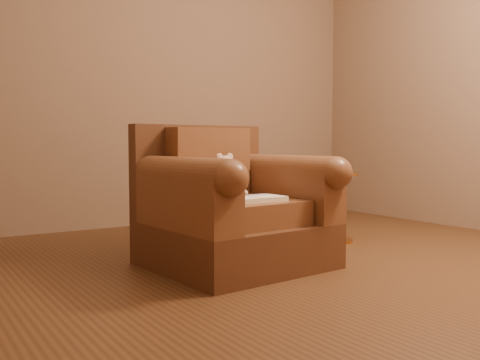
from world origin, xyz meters
TOP-DOWN VIEW (x-y plane):
  - floor at (0.00, 0.00)m, footprint 4.00×4.00m
  - armchair at (-0.35, 0.30)m, footprint 0.98×0.94m
  - teddy_bear at (-0.33, 0.37)m, footprint 0.19×0.22m
  - guidebook at (-0.36, 0.09)m, footprint 0.35×0.22m
  - side_table at (0.65, 0.52)m, footprint 0.35×0.35m

SIDE VIEW (x-z plane):
  - floor at x=0.00m, z-range 0.00..0.00m
  - side_table at x=0.65m, z-range 0.02..0.52m
  - armchair at x=-0.35m, z-range -0.09..0.73m
  - guidebook at x=-0.36m, z-range 0.39..0.42m
  - teddy_bear at x=-0.33m, z-range 0.36..0.62m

